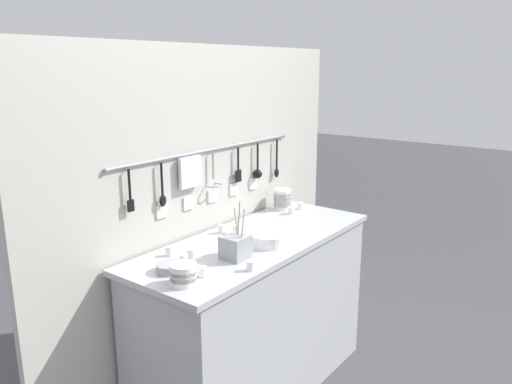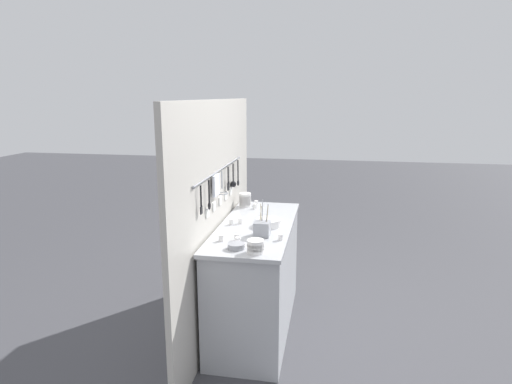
% 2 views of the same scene
% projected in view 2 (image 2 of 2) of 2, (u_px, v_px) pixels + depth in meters
% --- Properties ---
extents(ground_plane, '(20.00, 20.00, 0.00)m').
position_uv_depth(ground_plane, '(256.00, 325.00, 3.72)').
color(ground_plane, '#424247').
extents(counter, '(1.51, 0.59, 0.92)m').
position_uv_depth(counter, '(256.00, 276.00, 3.62)').
color(counter, '#ADAFB5').
rests_on(counter, ground).
extents(back_wall, '(2.31, 0.11, 1.92)m').
position_uv_depth(back_wall, '(218.00, 217.00, 3.56)').
color(back_wall, '#BCB7AD').
rests_on(back_wall, ground).
extents(bowl_stack_tall_left, '(0.11, 0.11, 0.13)m').
position_uv_depth(bowl_stack_tall_left, '(245.00, 200.00, 4.07)').
color(bowl_stack_tall_left, white).
rests_on(bowl_stack_tall_left, counter).
extents(bowl_stack_nested_right, '(0.12, 0.12, 0.09)m').
position_uv_depth(bowl_stack_nested_right, '(256.00, 246.00, 2.87)').
color(bowl_stack_nested_right, white).
rests_on(bowl_stack_nested_right, counter).
extents(plate_stack, '(0.21, 0.21, 0.06)m').
position_uv_depth(plate_stack, '(268.00, 223.00, 3.46)').
color(plate_stack, white).
rests_on(plate_stack, counter).
extents(steel_mixing_bowl, '(0.12, 0.12, 0.04)m').
position_uv_depth(steel_mixing_bowl, '(236.00, 246.00, 2.96)').
color(steel_mixing_bowl, '#93969E').
rests_on(steel_mixing_bowl, counter).
extents(cutlery_caddy, '(0.12, 0.12, 0.27)m').
position_uv_depth(cutlery_caddy, '(262.00, 228.00, 3.22)').
color(cutlery_caddy, '#93969E').
rests_on(cutlery_caddy, counter).
extents(cup_beside_plates, '(0.04, 0.04, 0.05)m').
position_uv_depth(cup_beside_plates, '(255.00, 206.00, 4.00)').
color(cup_beside_plates, white).
rests_on(cup_beside_plates, counter).
extents(cup_edge_far, '(0.04, 0.04, 0.05)m').
position_uv_depth(cup_edge_far, '(231.00, 222.00, 3.50)').
color(cup_edge_far, white).
rests_on(cup_edge_far, counter).
extents(cup_mid_row, '(0.04, 0.04, 0.05)m').
position_uv_depth(cup_mid_row, '(240.00, 221.00, 3.54)').
color(cup_mid_row, white).
rests_on(cup_mid_row, counter).
extents(cup_back_right, '(0.04, 0.04, 0.05)m').
position_uv_depth(cup_back_right, '(238.00, 240.00, 3.06)').
color(cup_back_right, white).
rests_on(cup_back_right, counter).
extents(cup_back_left, '(0.04, 0.04, 0.05)m').
position_uv_depth(cup_back_left, '(256.00, 203.00, 4.12)').
color(cup_back_left, white).
rests_on(cup_back_left, counter).
extents(cup_edge_near, '(0.04, 0.04, 0.05)m').
position_uv_depth(cup_edge_near, '(237.00, 237.00, 3.13)').
color(cup_edge_near, white).
rests_on(cup_edge_near, counter).
extents(cup_by_caddy, '(0.04, 0.04, 0.05)m').
position_uv_depth(cup_by_caddy, '(280.00, 237.00, 3.13)').
color(cup_by_caddy, white).
rests_on(cup_by_caddy, counter).
extents(cup_front_right, '(0.04, 0.04, 0.05)m').
position_uv_depth(cup_front_right, '(221.00, 238.00, 3.11)').
color(cup_front_right, white).
rests_on(cup_front_right, counter).
extents(cup_centre, '(0.04, 0.04, 0.05)m').
position_uv_depth(cup_centre, '(260.00, 244.00, 2.98)').
color(cup_centre, white).
rests_on(cup_centre, counter).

